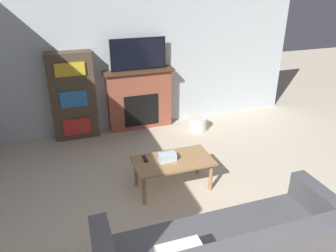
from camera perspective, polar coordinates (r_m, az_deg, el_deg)
wall_back at (r=5.85m, az=-5.14°, el=12.60°), size 5.95×0.06×2.70m
fireplace at (r=5.93m, az=-4.95°, el=4.71°), size 1.24×0.28×1.09m
tv at (r=5.68m, az=-5.20°, el=12.35°), size 0.96×0.03×0.54m
coffee_table at (r=4.25m, az=0.86°, el=-6.55°), size 1.01×0.55×0.43m
tissue_box at (r=4.18m, az=-0.12°, el=-5.43°), size 0.22×0.12×0.10m
remote_control at (r=4.23m, az=-4.02°, el=-5.71°), size 0.04×0.15×0.02m
bookshelf at (r=5.70m, az=-16.20°, el=4.97°), size 0.73×0.29×1.48m
storage_basket at (r=5.98m, az=5.25°, el=0.43°), size 0.33×0.33×0.24m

